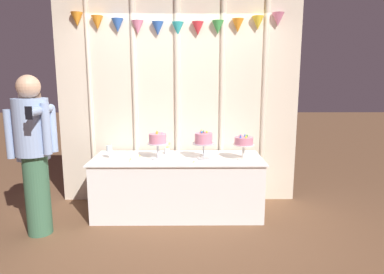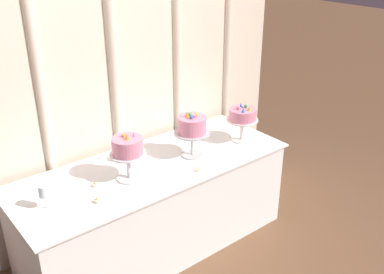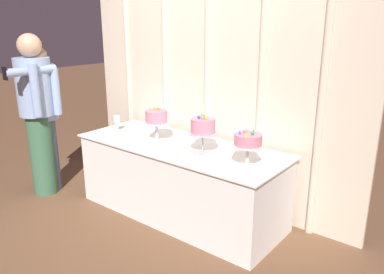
% 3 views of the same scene
% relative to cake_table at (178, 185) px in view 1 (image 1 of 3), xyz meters
% --- Properties ---
extents(ground_plane, '(24.00, 24.00, 0.00)m').
position_rel_cake_table_xyz_m(ground_plane, '(0.00, -0.10, -0.36)').
color(ground_plane, brown).
extents(draped_curtain, '(3.21, 0.16, 2.69)m').
position_rel_cake_table_xyz_m(draped_curtain, '(0.01, 0.48, 1.08)').
color(draped_curtain, beige).
rests_on(draped_curtain, ground_plane).
extents(cake_table, '(2.08, 0.80, 0.72)m').
position_rel_cake_table_xyz_m(cake_table, '(0.00, 0.00, 0.00)').
color(cake_table, white).
rests_on(cake_table, ground_plane).
extents(cake_display_leftmost, '(0.25, 0.25, 0.36)m').
position_rel_cake_table_xyz_m(cake_display_leftmost, '(-0.24, -0.06, 0.59)').
color(cake_display_leftmost, silver).
rests_on(cake_display_leftmost, cake_table).
extents(cake_display_center, '(0.27, 0.27, 0.36)m').
position_rel_cake_table_xyz_m(cake_display_center, '(0.32, -0.06, 0.60)').
color(cake_display_center, '#B2B2B7').
rests_on(cake_display_center, cake_table).
extents(cake_display_rightmost, '(0.26, 0.26, 0.32)m').
position_rel_cake_table_xyz_m(cake_display_rightmost, '(0.79, -0.11, 0.57)').
color(cake_display_rightmost, silver).
rests_on(cake_display_rightmost, cake_table).
extents(wine_glass, '(0.07, 0.07, 0.17)m').
position_rel_cake_table_xyz_m(wine_glass, '(-0.83, -0.05, 0.48)').
color(wine_glass, silver).
rests_on(wine_glass, cake_table).
extents(flower_vase, '(0.10, 0.08, 0.16)m').
position_rel_cake_table_xyz_m(flower_vase, '(-0.14, 0.18, 0.42)').
color(flower_vase, silver).
rests_on(flower_vase, cake_table).
extents(tealight_far_left, '(0.04, 0.04, 0.04)m').
position_rel_cake_table_xyz_m(tealight_far_left, '(-0.55, -0.18, 0.37)').
color(tealight_far_left, beige).
rests_on(tealight_far_left, cake_table).
extents(tealight_near_left, '(0.05, 0.05, 0.03)m').
position_rel_cake_table_xyz_m(tealight_near_left, '(-0.47, 0.00, 0.37)').
color(tealight_near_left, beige).
rests_on(tealight_near_left, cake_table).
extents(tealight_near_right, '(0.04, 0.04, 0.03)m').
position_rel_cake_table_xyz_m(tealight_near_right, '(0.20, -0.27, 0.37)').
color(tealight_near_right, beige).
rests_on(tealight_near_right, cake_table).
extents(guest_man_pink_jacket, '(0.43, 0.36, 1.60)m').
position_rel_cake_table_xyz_m(guest_man_pink_jacket, '(-1.52, -0.46, 0.53)').
color(guest_man_pink_jacket, '#4C5675').
rests_on(guest_man_pink_jacket, ground_plane).
extents(guest_man_dark_suit, '(0.49, 0.49, 1.73)m').
position_rel_cake_table_xyz_m(guest_man_dark_suit, '(-1.50, -0.55, 0.58)').
color(guest_man_dark_suit, '#3D6B4C').
rests_on(guest_man_dark_suit, ground_plane).
extents(guest_girl_blue_dress, '(0.47, 0.66, 1.61)m').
position_rel_cake_table_xyz_m(guest_girl_blue_dress, '(-1.54, -0.48, 0.53)').
color(guest_girl_blue_dress, '#282D38').
rests_on(guest_girl_blue_dress, ground_plane).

